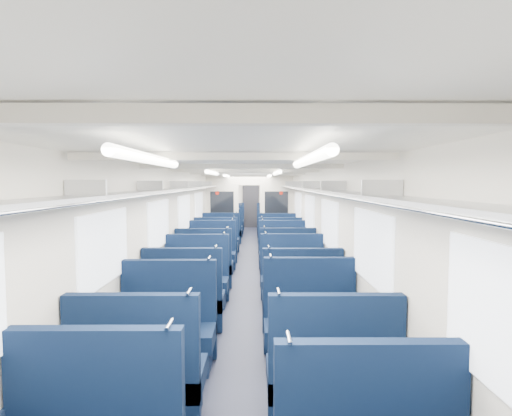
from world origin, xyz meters
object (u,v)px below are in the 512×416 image
(seat_7, at_px, (311,329))
(seat_21, at_px, (274,232))
(seat_15, at_px, (283,256))
(seat_16, at_px, (216,248))
(seat_8, at_px, (185,303))
(seat_20, at_px, (225,233))
(seat_11, at_px, (293,282))
(seat_27, at_px, (270,222))
(seat_14, at_px, (212,256))
(seat_17, at_px, (280,248))
(seat_25, at_px, (271,225))
(seat_18, at_px, (220,241))
(seat_6, at_px, (167,333))
(seat_10, at_px, (196,283))
(seat_12, at_px, (205,268))
(seat_26, at_px, (231,222))
(seat_9, at_px, (301,303))
(seat_19, at_px, (277,242))
(seat_22, at_px, (228,228))
(seat_13, at_px, (287,267))
(seat_24, at_px, (230,225))
(seat_5, at_px, (331,383))
(seat_4, at_px, (139,382))
(seat_23, at_px, (272,228))
(end_door, at_px, (251,206))
(bulkhead, at_px, (249,209))

(seat_7, bearing_deg, seat_21, 90.00)
(seat_15, relative_size, seat_16, 1.00)
(seat_8, xyz_separation_m, seat_20, (0.00, 7.83, 0.00))
(seat_11, bearing_deg, seat_27, 90.00)
(seat_14, relative_size, seat_17, 1.00)
(seat_16, xyz_separation_m, seat_25, (1.66, 5.49, 0.00))
(seat_7, distance_m, seat_16, 5.94)
(seat_16, bearing_deg, seat_18, 90.00)
(seat_6, height_order, seat_20, same)
(seat_21, bearing_deg, seat_8, -101.87)
(seat_10, height_order, seat_12, same)
(seat_6, distance_m, seat_26, 12.39)
(seat_11, height_order, seat_25, same)
(seat_9, bearing_deg, seat_10, 145.11)
(seat_9, distance_m, seat_17, 4.68)
(seat_18, xyz_separation_m, seat_19, (1.66, -0.19, 0.00))
(seat_7, bearing_deg, seat_18, 103.56)
(seat_22, bearing_deg, seat_15, -73.10)
(seat_13, height_order, seat_19, same)
(seat_9, height_order, seat_18, same)
(seat_11, xyz_separation_m, seat_24, (-1.66, 9.06, 0.00))
(seat_5, relative_size, seat_27, 1.00)
(seat_6, xyz_separation_m, seat_10, (0.00, 2.25, 0.00))
(seat_6, xyz_separation_m, seat_27, (1.66, 12.43, 0.00))
(seat_9, distance_m, seat_10, 2.02)
(seat_12, xyz_separation_m, seat_14, (0.00, 1.34, 0.00))
(seat_14, distance_m, seat_22, 5.48)
(seat_16, relative_size, seat_21, 1.00)
(seat_7, distance_m, seat_25, 11.19)
(seat_4, height_order, seat_26, same)
(seat_6, distance_m, seat_25, 11.45)
(seat_11, bearing_deg, seat_16, 115.17)
(seat_13, distance_m, seat_26, 9.06)
(seat_25, bearing_deg, seat_23, -90.00)
(end_door, xyz_separation_m, seat_18, (-0.83, -6.78, -0.62))
(seat_12, bearing_deg, seat_9, -54.13)
(seat_24, bearing_deg, bulkhead, -74.81)
(seat_11, relative_size, seat_20, 1.00)
(seat_17, xyz_separation_m, seat_27, (0.00, 6.65, 0.00))
(seat_16, bearing_deg, seat_17, -1.97)
(end_door, xyz_separation_m, seat_14, (-0.83, -9.07, -0.62))
(seat_21, distance_m, seat_27, 3.41)
(seat_7, height_order, seat_23, same)
(bulkhead, distance_m, seat_16, 2.74)
(seat_9, distance_m, seat_14, 3.99)
(seat_15, height_order, seat_18, same)
(seat_8, height_order, seat_11, same)
(seat_26, bearing_deg, seat_11, -80.65)
(seat_5, height_order, seat_24, same)
(seat_15, relative_size, seat_27, 1.00)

